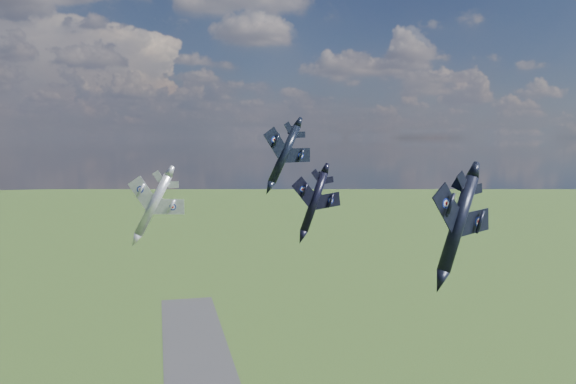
{
  "coord_description": "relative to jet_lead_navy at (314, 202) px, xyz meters",
  "views": [
    {
      "loc": [
        -14.46,
        -66.25,
        91.1
      ],
      "look_at": [
        4.65,
        15.79,
        82.97
      ],
      "focal_mm": 35.0,
      "sensor_mm": 36.0,
      "label": 1
    }
  ],
  "objects": [
    {
      "name": "jet_left_silver",
      "position": [
        -22.83,
        15.27,
        -1.66
      ],
      "size": [
        14.62,
        17.38,
        7.78
      ],
      "primitive_type": null,
      "rotation": [
        0.0,
        0.49,
        -0.28
      ],
      "color": "#A3A6AE"
    },
    {
      "name": "jet_high_navy",
      "position": [
        1.07,
        24.29,
        6.18
      ],
      "size": [
        15.57,
        18.55,
        8.21
      ],
      "primitive_type": null,
      "rotation": [
        0.0,
        0.48,
        0.27
      ],
      "color": "black"
    },
    {
      "name": "jet_right_navy",
      "position": [
        10.2,
        -22.32,
        -0.23
      ],
      "size": [
        16.09,
        18.33,
        7.31
      ],
      "primitive_type": null,
      "rotation": [
        0.0,
        0.42,
        0.38
      ],
      "color": "black"
    },
    {
      "name": "jet_lead_navy",
      "position": [
        0.0,
        0.0,
        0.0
      ],
      "size": [
        11.6,
        14.03,
        5.64
      ],
      "primitive_type": null,
      "rotation": [
        0.0,
        0.38,
        0.21
      ],
      "color": "black"
    }
  ]
}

